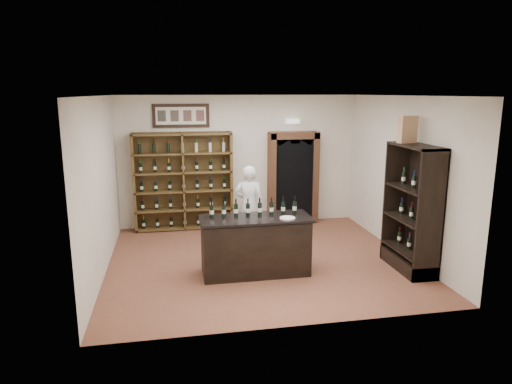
{
  "coord_description": "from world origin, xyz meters",
  "views": [
    {
      "loc": [
        -1.56,
        -7.87,
        3.06
      ],
      "look_at": [
        -0.02,
        0.3,
        1.24
      ],
      "focal_mm": 32.0,
      "sensor_mm": 36.0,
      "label": 1
    }
  ],
  "objects_px": {
    "side_cabinet": "(412,228)",
    "shopkeeper": "(249,205)",
    "wine_crate": "(407,129)",
    "wine_shelf": "(183,181)",
    "counter_bottle_0": "(212,211)",
    "tasting_counter": "(255,246)"
  },
  "relations": [
    {
      "from": "side_cabinet",
      "to": "shopkeeper",
      "type": "relative_size",
      "value": 1.35
    },
    {
      "from": "shopkeeper",
      "to": "wine_crate",
      "type": "bearing_deg",
      "value": 163.69
    },
    {
      "from": "wine_shelf",
      "to": "side_cabinet",
      "type": "relative_size",
      "value": 1.0
    },
    {
      "from": "counter_bottle_0",
      "to": "wine_shelf",
      "type": "bearing_deg",
      "value": 97.74
    },
    {
      "from": "tasting_counter",
      "to": "counter_bottle_0",
      "type": "height_order",
      "value": "counter_bottle_0"
    },
    {
      "from": "side_cabinet",
      "to": "shopkeeper",
      "type": "height_order",
      "value": "side_cabinet"
    },
    {
      "from": "wine_shelf",
      "to": "shopkeeper",
      "type": "relative_size",
      "value": 1.35
    },
    {
      "from": "tasting_counter",
      "to": "side_cabinet",
      "type": "xyz_separation_m",
      "value": [
        2.72,
        -0.3,
        0.26
      ]
    },
    {
      "from": "tasting_counter",
      "to": "wine_crate",
      "type": "distance_m",
      "value": 3.3
    },
    {
      "from": "side_cabinet",
      "to": "counter_bottle_0",
      "type": "bearing_deg",
      "value": 172.75
    },
    {
      "from": "counter_bottle_0",
      "to": "side_cabinet",
      "type": "relative_size",
      "value": 0.14
    },
    {
      "from": "counter_bottle_0",
      "to": "side_cabinet",
      "type": "height_order",
      "value": "side_cabinet"
    },
    {
      "from": "wine_crate",
      "to": "tasting_counter",
      "type": "bearing_deg",
      "value": 169.7
    },
    {
      "from": "wine_shelf",
      "to": "wine_crate",
      "type": "relative_size",
      "value": 4.75
    },
    {
      "from": "wine_shelf",
      "to": "counter_bottle_0",
      "type": "distance_m",
      "value": 2.82
    },
    {
      "from": "shopkeeper",
      "to": "wine_shelf",
      "type": "bearing_deg",
      "value": -29.29
    },
    {
      "from": "wine_shelf",
      "to": "counter_bottle_0",
      "type": "relative_size",
      "value": 7.33
    },
    {
      "from": "tasting_counter",
      "to": "side_cabinet",
      "type": "bearing_deg",
      "value": -6.28
    },
    {
      "from": "side_cabinet",
      "to": "shopkeeper",
      "type": "bearing_deg",
      "value": 143.11
    },
    {
      "from": "wine_crate",
      "to": "side_cabinet",
      "type": "bearing_deg",
      "value": -89.01
    },
    {
      "from": "side_cabinet",
      "to": "shopkeeper",
      "type": "xyz_separation_m",
      "value": [
        -2.56,
        1.92,
        0.06
      ]
    },
    {
      "from": "tasting_counter",
      "to": "shopkeeper",
      "type": "distance_m",
      "value": 1.66
    }
  ]
}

